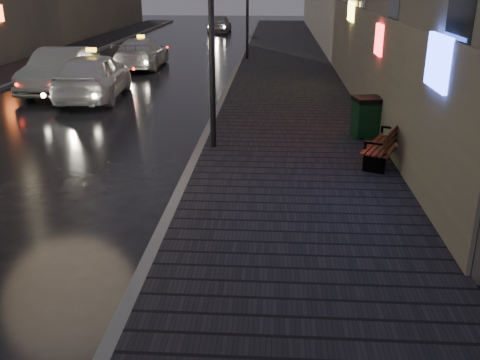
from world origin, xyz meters
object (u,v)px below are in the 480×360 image
Objects in this scene: trash_bin at (366,117)px; taxi_mid at (142,53)px; lamp_near at (211,8)px; bench at (386,145)px; car_far at (219,23)px; taxi_near at (94,76)px; car_left_mid at (60,70)px.

trash_bin is 0.22× the size of taxi_mid.
lamp_near is 2.87× the size of bench.
taxi_mid is at bearing 84.92° from car_far.
bench is at bearing -97.87° from trash_bin.
taxi_near is (-5.05, 6.19, -2.65)m from lamp_near.
taxi_mid is (-9.00, 12.32, 0.02)m from trash_bin.
lamp_near is 32.44m from car_far.
taxi_near reaches higher than bench.
trash_bin is at bearing 147.09° from taxi_near.
car_left_mid is (-6.80, 7.49, -2.68)m from lamp_near.
lamp_near is 8.41m from taxi_near.
car_far is at bearing 126.56° from bench.
car_left_mid is at bearing 138.79° from trash_bin.
bench is at bearing 120.63° from taxi_mid.
bench is 17.16m from taxi_mid.
lamp_near is 5.10m from bench.
taxi_near is 7.31m from taxi_mid.
trash_bin is 0.22× the size of car_left_mid.
car_far is (-7.08, 30.99, 0.03)m from trash_bin.
car_far reaches higher than bench.
lamp_near is at bearing -48.36° from car_left_mid.
car_left_mid is at bearing 132.23° from lamp_near.
taxi_mid is at bearing 73.18° from car_left_mid.
taxi_mid is at bearing 110.52° from lamp_near.
taxi_near reaches higher than trash_bin.
lamp_near reaches higher than car_far.
lamp_near is at bearing 96.35° from car_far.
taxi_mid is (1.75, 6.00, -0.09)m from car_left_mid.
car_left_mid reaches higher than car_far.
lamp_near is 4.98m from trash_bin.
bench is at bearing -14.52° from lamp_near.
lamp_near reaches higher than car_left_mid.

